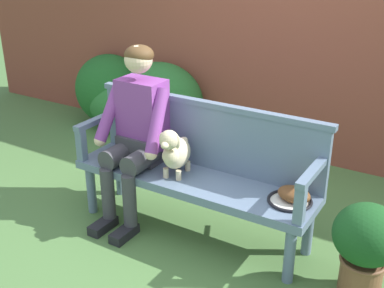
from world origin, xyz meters
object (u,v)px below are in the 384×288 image
Objects in this scene: person_seated at (137,128)px; baseball_glove at (294,194)px; garden_bench at (192,184)px; tennis_racket at (289,198)px; dog_on_bench at (175,151)px; potted_plant at (366,244)px.

person_seated reaches higher than baseball_glove.
person_seated is (-0.47, -0.01, 0.33)m from garden_bench.
tennis_racket is at bearing 3.84° from garden_bench.
person_seated is 0.37m from dog_on_bench.
dog_on_bench reaches higher than garden_bench.
baseball_glove is (0.84, 0.10, -0.14)m from dog_on_bench.
person_seated is 5.99× the size of baseball_glove.
dog_on_bench is at bearing 179.58° from potted_plant.
tennis_racket is 0.94× the size of potted_plant.
person_seated is at bearing -165.62° from baseball_glove.
tennis_racket is 2.61× the size of baseball_glove.
tennis_racket is at bearing -159.43° from baseball_glove.
baseball_glove is at bearing 4.03° from garden_bench.
dog_on_bench reaches higher than tennis_racket.
dog_on_bench is 1.72× the size of baseball_glove.
person_seated is 1.22m from baseball_glove.
garden_bench is at bearing 0.97° from person_seated.
garden_bench is 3.11× the size of tennis_racket.
potted_plant is at bearing -2.81° from garden_bench.
dog_on_bench is at bearing -6.74° from person_seated.
dog_on_bench is 0.84m from tennis_racket.
tennis_racket is (0.81, 0.10, -0.18)m from dog_on_bench.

